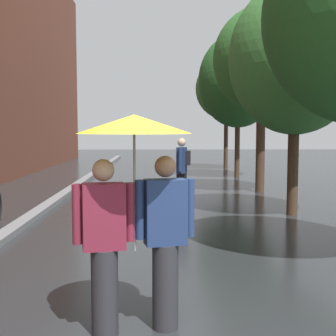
{
  "coord_description": "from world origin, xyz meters",
  "views": [
    {
      "loc": [
        -0.4,
        -3.84,
        1.98
      ],
      "look_at": [
        -0.25,
        3.51,
        1.35
      ],
      "focal_mm": 48.93,
      "sensor_mm": 36.0,
      "label": 1
    }
  ],
  "objects_px": {
    "street_tree_2": "(262,60)",
    "couple_under_umbrella": "(135,190)",
    "street_tree_1": "(295,58)",
    "pedestrian_walking_midground": "(182,171)",
    "street_tree_3": "(238,81)",
    "street_tree_4": "(226,89)"
  },
  "relations": [
    {
      "from": "street_tree_2",
      "to": "street_tree_3",
      "type": "relative_size",
      "value": 0.99
    },
    {
      "from": "street_tree_4",
      "to": "couple_under_umbrella",
      "type": "distance_m",
      "value": 18.48
    },
    {
      "from": "street_tree_1",
      "to": "street_tree_2",
      "type": "relative_size",
      "value": 0.92
    },
    {
      "from": "street_tree_3",
      "to": "street_tree_2",
      "type": "bearing_deg",
      "value": -90.38
    },
    {
      "from": "street_tree_2",
      "to": "street_tree_4",
      "type": "distance_m",
      "value": 8.12
    },
    {
      "from": "street_tree_3",
      "to": "street_tree_4",
      "type": "height_order",
      "value": "street_tree_3"
    },
    {
      "from": "street_tree_3",
      "to": "pedestrian_walking_midground",
      "type": "relative_size",
      "value": 3.33
    },
    {
      "from": "street_tree_3",
      "to": "pedestrian_walking_midground",
      "type": "distance_m",
      "value": 8.12
    },
    {
      "from": "street_tree_2",
      "to": "pedestrian_walking_midground",
      "type": "distance_m",
      "value": 4.9
    },
    {
      "from": "couple_under_umbrella",
      "to": "street_tree_2",
      "type": "bearing_deg",
      "value": 70.93
    },
    {
      "from": "street_tree_4",
      "to": "street_tree_1",
      "type": "bearing_deg",
      "value": -91.03
    },
    {
      "from": "street_tree_3",
      "to": "pedestrian_walking_midground",
      "type": "xyz_separation_m",
      "value": [
        -2.61,
        -7.09,
        -2.98
      ]
    },
    {
      "from": "street_tree_1",
      "to": "street_tree_3",
      "type": "bearing_deg",
      "value": 89.07
    },
    {
      "from": "street_tree_2",
      "to": "couple_under_umbrella",
      "type": "xyz_separation_m",
      "value": [
        -3.41,
        -9.85,
        -2.69
      ]
    },
    {
      "from": "street_tree_1",
      "to": "pedestrian_walking_midground",
      "type": "xyz_separation_m",
      "value": [
        -2.48,
        1.14,
        -2.63
      ]
    },
    {
      "from": "street_tree_2",
      "to": "street_tree_3",
      "type": "distance_m",
      "value": 4.39
    },
    {
      "from": "street_tree_2",
      "to": "street_tree_4",
      "type": "bearing_deg",
      "value": 89.21
    },
    {
      "from": "street_tree_1",
      "to": "street_tree_4",
      "type": "distance_m",
      "value": 11.97
    },
    {
      "from": "street_tree_4",
      "to": "couple_under_umbrella",
      "type": "relative_size",
      "value": 2.56
    },
    {
      "from": "pedestrian_walking_midground",
      "to": "couple_under_umbrella",
      "type": "bearing_deg",
      "value": -96.55
    },
    {
      "from": "street_tree_1",
      "to": "street_tree_2",
      "type": "height_order",
      "value": "street_tree_2"
    },
    {
      "from": "street_tree_1",
      "to": "couple_under_umbrella",
      "type": "xyz_separation_m",
      "value": [
        -3.3,
        -6.01,
        -2.16
      ]
    }
  ]
}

